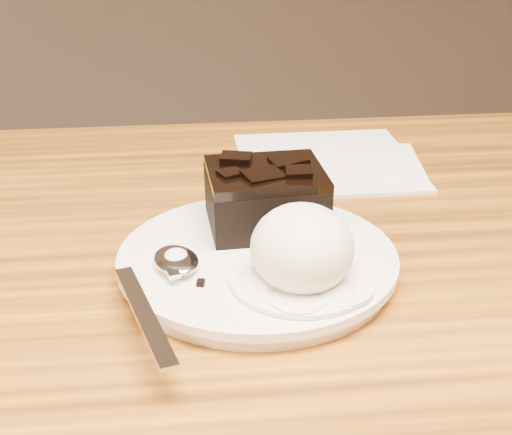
{
  "coord_description": "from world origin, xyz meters",
  "views": [
    {
      "loc": [
        0.06,
        -0.39,
        1.02
      ],
      "look_at": [
        0.11,
        0.07,
        0.79
      ],
      "focal_mm": 51.57,
      "sensor_mm": 36.0,
      "label": 1
    }
  ],
  "objects": [
    {
      "name": "crumb_a",
      "position": [
        0.06,
        0.02,
        0.77
      ],
      "size": [
        0.01,
        0.01,
        0.0
      ],
      "primitive_type": "cube",
      "rotation": [
        0.0,
        0.0,
        1.33
      ],
      "color": "black",
      "rests_on": "plate"
    },
    {
      "name": "spoon",
      "position": [
        0.05,
        0.05,
        0.77
      ],
      "size": [
        0.08,
        0.17,
        0.01
      ],
      "primitive_type": null,
      "rotation": [
        0.0,
        0.0,
        0.28
      ],
      "color": "silver",
      "rests_on": "plate"
    },
    {
      "name": "ice_cream_scoop",
      "position": [
        0.13,
        0.02,
        0.79
      ],
      "size": [
        0.07,
        0.07,
        0.06
      ],
      "primitive_type": "ellipsoid",
      "color": "white",
      "rests_on": "plate"
    },
    {
      "name": "plate",
      "position": [
        0.11,
        0.06,
        0.76
      ],
      "size": [
        0.2,
        0.2,
        0.02
      ],
      "primitive_type": "cylinder",
      "color": "white",
      "rests_on": "dining_table"
    },
    {
      "name": "melt_puddle",
      "position": [
        0.13,
        0.02,
        0.77
      ],
      "size": [
        0.1,
        0.1,
        0.0
      ],
      "primitive_type": "cylinder",
      "color": "white",
      "rests_on": "plate"
    },
    {
      "name": "napkin",
      "position": [
        0.2,
        0.27,
        0.75
      ],
      "size": [
        0.17,
        0.17,
        0.01
      ],
      "primitive_type": "cube",
      "rotation": [
        0.0,
        0.0,
        0.01
      ],
      "color": "white",
      "rests_on": "dining_table"
    },
    {
      "name": "crumb_b",
      "position": [
        0.11,
        0.04,
        0.77
      ],
      "size": [
        0.01,
        0.01,
        0.0
      ],
      "primitive_type": "cube",
      "rotation": [
        0.0,
        0.0,
        1.33
      ],
      "color": "black",
      "rests_on": "plate"
    },
    {
      "name": "brownie",
      "position": [
        0.12,
        0.11,
        0.79
      ],
      "size": [
        0.09,
        0.08,
        0.04
      ],
      "primitive_type": "cube",
      "rotation": [
        0.0,
        0.0,
        0.06
      ],
      "color": "black",
      "rests_on": "plate"
    }
  ]
}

